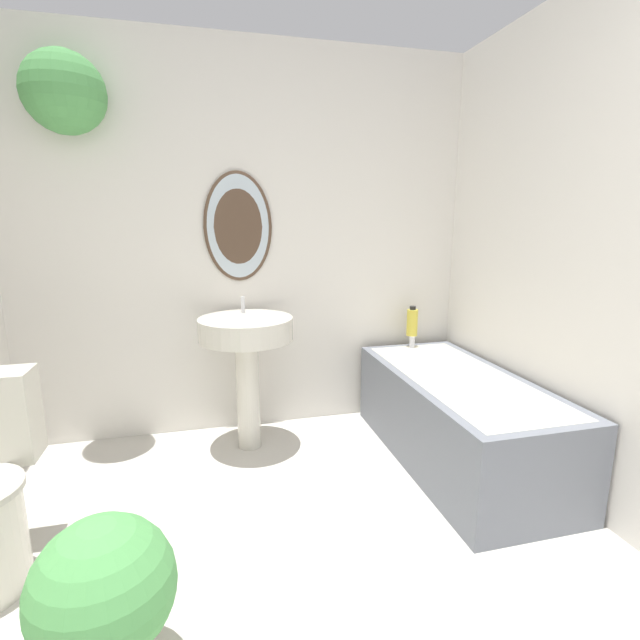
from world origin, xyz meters
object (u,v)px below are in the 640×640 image
Objects in this scene: potted_plant at (104,594)px; bathtub at (457,417)px; pedestal_sink at (246,345)px; shampoo_bottle at (412,322)px.

bathtub is at bearing 29.15° from potted_plant.
pedestal_sink is 4.44× the size of shampoo_bottle.
bathtub is (1.13, -0.46, -0.37)m from pedestal_sink.
pedestal_sink is 1.16m from shampoo_bottle.
shampoo_bottle reaches higher than potted_plant.
bathtub is 7.07× the size of shampoo_bottle.
pedestal_sink is at bearing 158.04° from bathtub.
pedestal_sink reaches higher than shampoo_bottle.
shampoo_bottle is 2.34m from potted_plant.
potted_plant is at bearing -111.40° from pedestal_sink.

